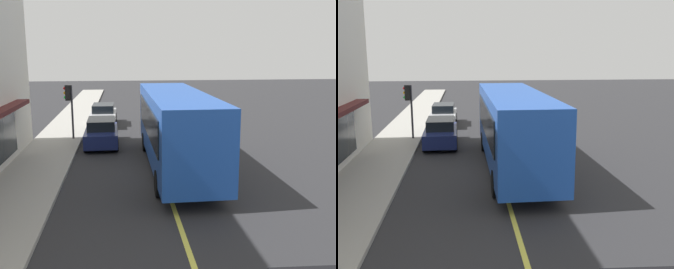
# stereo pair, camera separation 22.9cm
# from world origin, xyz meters

# --- Properties ---
(ground) EXTENTS (120.00, 120.00, 0.00)m
(ground) POSITION_xyz_m (0.00, 0.00, 0.00)
(ground) COLOR #28282B
(sidewalk) EXTENTS (80.00, 2.84, 0.15)m
(sidewalk) POSITION_xyz_m (0.00, 5.55, 0.07)
(sidewalk) COLOR #9E9B93
(sidewalk) RESTS_ON ground
(lane_centre_stripe) EXTENTS (36.00, 0.16, 0.01)m
(lane_centre_stripe) POSITION_xyz_m (0.00, 0.00, 0.00)
(lane_centre_stripe) COLOR #D8D14C
(lane_centre_stripe) RESTS_ON ground
(bus) EXTENTS (11.16, 2.70, 3.50)m
(bus) POSITION_xyz_m (1.11, -0.70, 1.99)
(bus) COLOR #1E4CAD
(bus) RESTS_ON ground
(traffic_light) EXTENTS (0.30, 0.52, 3.20)m
(traffic_light) POSITION_xyz_m (7.58, 4.78, 2.53)
(traffic_light) COLOR #2D2D33
(traffic_light) RESTS_ON sidewalk
(car_silver) EXTENTS (4.31, 1.88, 1.52)m
(car_silver) POSITION_xyz_m (12.83, 3.03, 0.74)
(car_silver) COLOR #B7BABF
(car_silver) RESTS_ON ground
(car_navy) EXTENTS (4.33, 1.92, 1.52)m
(car_navy) POSITION_xyz_m (6.18, 2.87, 0.74)
(car_navy) COLOR navy
(car_navy) RESTS_ON ground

